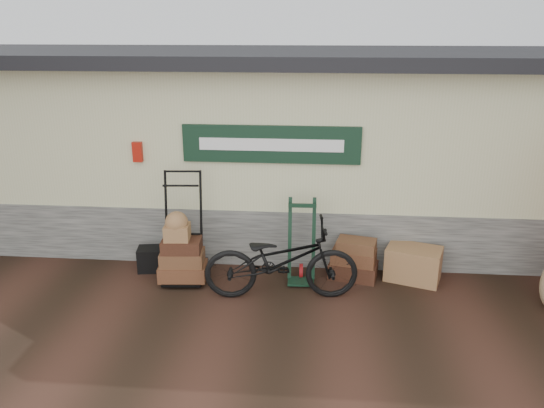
# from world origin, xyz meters

# --- Properties ---
(ground) EXTENTS (80.00, 80.00, 0.00)m
(ground) POSITION_xyz_m (0.00, 0.00, 0.00)
(ground) COLOR black
(ground) RESTS_ON ground
(station_building) EXTENTS (14.40, 4.10, 3.20)m
(station_building) POSITION_xyz_m (-0.01, 2.74, 1.61)
(station_building) COLOR #4C4C47
(station_building) RESTS_ON ground
(porter_trolley) EXTENTS (0.87, 0.68, 1.64)m
(porter_trolley) POSITION_xyz_m (-1.55, 0.49, 0.82)
(porter_trolley) COLOR black
(porter_trolley) RESTS_ON ground
(green_barrow) EXTENTS (0.46, 0.39, 1.25)m
(green_barrow) POSITION_xyz_m (0.18, 0.54, 0.63)
(green_barrow) COLOR black
(green_barrow) RESTS_ON ground
(suitcase_stack) EXTENTS (0.77, 0.58, 0.62)m
(suitcase_stack) POSITION_xyz_m (0.96, 0.70, 0.31)
(suitcase_stack) COLOR #361C11
(suitcase_stack) RESTS_ON ground
(wicker_hamper) EXTENTS (0.89, 0.73, 0.50)m
(wicker_hamper) POSITION_xyz_m (1.83, 0.72, 0.25)
(wicker_hamper) COLOR brown
(wicker_hamper) RESTS_ON ground
(black_trunk) EXTENTS (0.41, 0.37, 0.37)m
(black_trunk) POSITION_xyz_m (-2.14, 0.69, 0.18)
(black_trunk) COLOR black
(black_trunk) RESTS_ON ground
(bicycle) EXTENTS (0.94, 2.17, 1.22)m
(bicycle) POSITION_xyz_m (-0.08, 0.01, 0.61)
(bicycle) COLOR black
(bicycle) RESTS_ON ground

